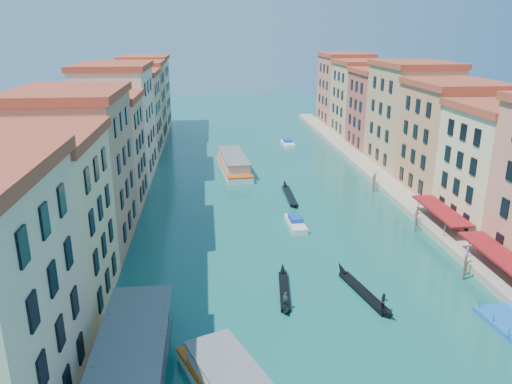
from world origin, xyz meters
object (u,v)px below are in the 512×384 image
(vaporetto_stop, at_px, (133,361))
(gondola_right, at_px, (365,292))
(blue_dock, at_px, (511,322))
(vaporetto_far, at_px, (234,163))
(gondola_fore, at_px, (284,290))

(vaporetto_stop, bearing_deg, gondola_right, 25.37)
(blue_dock, bearing_deg, vaporetto_far, 105.38)
(vaporetto_far, xyz_separation_m, gondola_fore, (2.57, -49.63, -1.04))
(vaporetto_stop, height_order, gondola_fore, vaporetto_stop)
(vaporetto_far, bearing_deg, blue_dock, -72.57)
(gondola_fore, bearing_deg, vaporetto_far, 99.54)
(vaporetto_far, height_order, gondola_fore, vaporetto_far)
(gondola_fore, relative_size, blue_dock, 1.65)
(vaporetto_far, relative_size, gondola_right, 1.79)
(vaporetto_far, distance_m, gondola_fore, 49.71)
(blue_dock, bearing_deg, vaporetto_stop, -179.81)
(vaporetto_stop, xyz_separation_m, vaporetto_far, (11.54, 61.71, -0.05))
(vaporetto_stop, bearing_deg, gondola_fore, 40.58)
(vaporetto_far, height_order, gondola_right, vaporetto_far)
(gondola_right, distance_m, blue_dock, 13.81)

